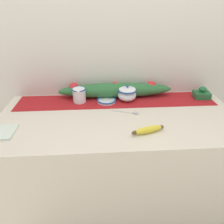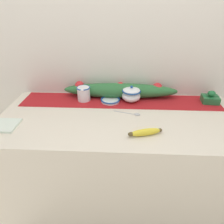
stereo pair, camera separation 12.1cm
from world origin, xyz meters
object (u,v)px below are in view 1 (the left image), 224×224
banana (148,130)px  spoon (134,113)px  small_dish (106,100)px  napkin_stack (2,132)px  cream_pitcher (79,95)px  gift_box (202,94)px  sugar_bowl (127,94)px

banana → spoon: (-0.04, 0.22, -0.01)m
small_dish → napkin_stack: (-0.59, -0.35, -0.01)m
cream_pitcher → spoon: cream_pitcher is taller
small_dish → gift_box: gift_box is taller
napkin_stack → gift_box: (1.30, 0.37, 0.03)m
banana → napkin_stack: banana is taller
cream_pitcher → banana: size_ratio=0.59×
banana → gift_box: gift_box is taller
banana → napkin_stack: size_ratio=1.38×
cream_pitcher → napkin_stack: size_ratio=0.81×
sugar_bowl → small_dish: (-0.15, -0.01, -0.04)m
spoon → gift_box: gift_box is taller
sugar_bowl → small_dish: size_ratio=0.95×
cream_pitcher → small_dish: 0.20m
small_dish → napkin_stack: small_dish is taller
small_dish → gift_box: (0.71, 0.02, 0.02)m
cream_pitcher → banana: 0.58m
sugar_bowl → cream_pitcher: bearing=179.8°
sugar_bowl → gift_box: sugar_bowl is taller
spoon → sugar_bowl: bearing=112.6°
cream_pitcher → small_dish: cream_pitcher is taller
small_dish → spoon: 0.25m
small_dish → gift_box: bearing=1.7°
cream_pitcher → sugar_bowl: 0.34m
small_dish → napkin_stack: bearing=-149.5°
banana → napkin_stack: 0.81m
spoon → napkin_stack: size_ratio=1.24×
sugar_bowl → spoon: sugar_bowl is taller
small_dish → napkin_stack: 0.69m
sugar_bowl → napkin_stack: 0.83m
sugar_bowl → banana: size_ratio=0.68×
spoon → napkin_stack: 0.78m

